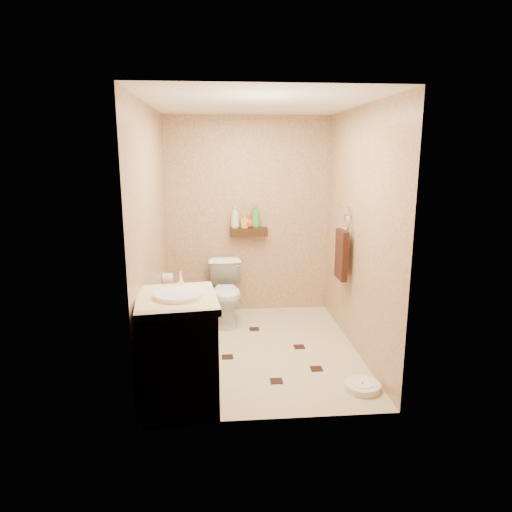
{
  "coord_description": "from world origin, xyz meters",
  "views": [
    {
      "loc": [
        -0.38,
        -4.31,
        1.96
      ],
      "look_at": [
        0.01,
        0.25,
        0.92
      ],
      "focal_mm": 32.0,
      "sensor_mm": 36.0,
      "label": 1
    }
  ],
  "objects": [
    {
      "name": "ceiling",
      "position": [
        0.0,
        0.0,
        2.4
      ],
      "size": [
        2.0,
        2.5,
        0.02
      ],
      "primitive_type": "cube",
      "color": "white",
      "rests_on": "wall_back"
    },
    {
      "name": "wall_front",
      "position": [
        0.0,
        -1.25,
        1.2
      ],
      "size": [
        2.0,
        0.04,
        2.4
      ],
      "primitive_type": "cube",
      "color": "tan",
      "rests_on": "ground"
    },
    {
      "name": "wall_back",
      "position": [
        0.0,
        1.25,
        1.2
      ],
      "size": [
        2.0,
        0.04,
        2.4
      ],
      "primitive_type": "cube",
      "color": "tan",
      "rests_on": "ground"
    },
    {
      "name": "floor_accents",
      "position": [
        0.05,
        -0.05,
        0.0
      ],
      "size": [
        1.12,
        1.34,
        0.01
      ],
      "color": "black",
      "rests_on": "ground"
    },
    {
      "name": "toilet",
      "position": [
        -0.29,
        0.83,
        0.35
      ],
      "size": [
        0.42,
        0.71,
        0.71
      ],
      "primitive_type": "imported",
      "rotation": [
        0.0,
        0.0,
        0.04
      ],
      "color": "white",
      "rests_on": "ground"
    },
    {
      "name": "wall_shelf",
      "position": [
        0.0,
        1.17,
        1.02
      ],
      "size": [
        0.46,
        0.14,
        0.1
      ],
      "primitive_type": "cube",
      "color": "#36200E",
      "rests_on": "wall_back"
    },
    {
      "name": "bottle_b",
      "position": [
        -0.04,
        1.17,
        1.16
      ],
      "size": [
        0.1,
        0.1,
        0.18
      ],
      "primitive_type": "imported",
      "rotation": [
        0.0,
        0.0,
        1.3
      ],
      "color": "orange",
      "rests_on": "wall_shelf"
    },
    {
      "name": "toilet_brush",
      "position": [
        -0.82,
        0.81,
        0.18
      ],
      "size": [
        0.12,
        0.12,
        0.52
      ],
      "color": "#175F52",
      "rests_on": "ground"
    },
    {
      "name": "bathroom_scale",
      "position": [
        0.82,
        -0.88,
        0.03
      ],
      "size": [
        0.35,
        0.35,
        0.06
      ],
      "rotation": [
        0.0,
        0.0,
        0.19
      ],
      "color": "silver",
      "rests_on": "ground"
    },
    {
      "name": "bottle_d",
      "position": [
        0.09,
        1.17,
        1.21
      ],
      "size": [
        0.16,
        0.16,
        0.29
      ],
      "primitive_type": "imported",
      "rotation": [
        0.0,
        0.0,
        4.02
      ],
      "color": "green",
      "rests_on": "wall_shelf"
    },
    {
      "name": "towel_ring",
      "position": [
        0.91,
        0.25,
        0.95
      ],
      "size": [
        0.12,
        0.3,
        0.76
      ],
      "color": "silver",
      "rests_on": "wall_right"
    },
    {
      "name": "toilet_paper",
      "position": [
        -0.94,
        0.65,
        0.6
      ],
      "size": [
        0.12,
        0.11,
        0.12
      ],
      "color": "silver",
      "rests_on": "wall_left"
    },
    {
      "name": "bottle_c",
      "position": [
        0.01,
        1.17,
        1.15
      ],
      "size": [
        0.17,
        0.17,
        0.16
      ],
      "primitive_type": "imported",
      "rotation": [
        0.0,
        0.0,
        5.66
      ],
      "color": "red",
      "rests_on": "wall_shelf"
    },
    {
      "name": "wall_right",
      "position": [
        1.0,
        0.0,
        1.2
      ],
      "size": [
        0.04,
        2.5,
        2.4
      ],
      "primitive_type": "cube",
      "color": "tan",
      "rests_on": "ground"
    },
    {
      "name": "vanity",
      "position": [
        -0.7,
        -0.95,
        0.46
      ],
      "size": [
        0.68,
        0.79,
        1.03
      ],
      "rotation": [
        0.0,
        0.0,
        0.11
      ],
      "color": "brown",
      "rests_on": "ground"
    },
    {
      "name": "wall_left",
      "position": [
        -1.0,
        0.0,
        1.2
      ],
      "size": [
        0.04,
        2.5,
        2.4
      ],
      "primitive_type": "cube",
      "color": "tan",
      "rests_on": "ground"
    },
    {
      "name": "ground",
      "position": [
        0.0,
        0.0,
        0.0
      ],
      "size": [
        2.5,
        2.5,
        0.0
      ],
      "primitive_type": "plane",
      "color": "tan",
      "rests_on": "ground"
    },
    {
      "name": "bottle_a",
      "position": [
        -0.16,
        1.17,
        1.2
      ],
      "size": [
        0.15,
        0.15,
        0.27
      ],
      "primitive_type": "imported",
      "rotation": [
        0.0,
        0.0,
        2.51
      ],
      "color": "silver",
      "rests_on": "wall_shelf"
    }
  ]
}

